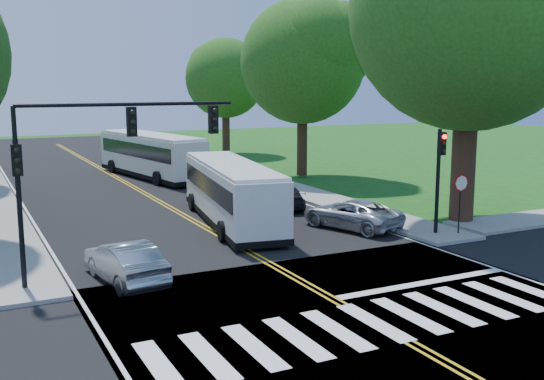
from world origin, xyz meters
TOP-DOWN VIEW (x-y plane):
  - ground at (0.00, 0.00)m, footprint 140.00×140.00m
  - road at (0.00, 18.00)m, footprint 14.00×96.00m
  - cross_road at (0.00, 0.00)m, footprint 60.00×12.00m
  - center_line at (0.00, 22.00)m, footprint 0.36×70.00m
  - edge_line_w at (-6.80, 22.00)m, footprint 0.12×70.00m
  - edge_line_e at (6.80, 22.00)m, footprint 0.12×70.00m
  - crosswalk at (0.00, -0.50)m, footprint 12.60×3.00m
  - stop_bar at (3.50, 1.60)m, footprint 6.60×0.40m
  - sidewalk_ne at (8.30, 25.00)m, footprint 2.60×40.00m
  - tree_ne_big at (11.00, 8.00)m, footprint 10.80×10.80m
  - tree_east_mid at (11.50, 24.00)m, footprint 8.40×8.40m
  - tree_east_far at (12.50, 40.00)m, footprint 7.20×7.20m
  - signal_nw at (-5.86, 6.43)m, footprint 7.15×0.46m
  - signal_ne at (8.20, 6.44)m, footprint 0.30×0.46m
  - stop_sign at (9.00, 5.98)m, footprint 0.76×0.08m
  - bus_lead at (1.41, 12.67)m, footprint 4.09×11.10m
  - bus_follow at (2.16, 28.54)m, footprint 4.47×11.85m
  - hatchback at (-5.17, 6.02)m, footprint 1.97×4.30m
  - suv at (5.79, 9.30)m, footprint 3.52×5.11m
  - dark_sedan at (5.39, 14.79)m, footprint 2.74×4.19m

SIDE VIEW (x-z plane):
  - ground at x=0.00m, z-range 0.00..0.00m
  - road at x=0.00m, z-range 0.00..0.01m
  - cross_road at x=0.00m, z-range 0.00..0.01m
  - center_line at x=0.00m, z-range 0.01..0.02m
  - edge_line_w at x=-6.80m, z-range 0.01..0.02m
  - edge_line_e at x=6.80m, z-range 0.01..0.02m
  - crosswalk at x=0.00m, z-range 0.01..0.02m
  - stop_bar at x=3.50m, z-range 0.01..0.02m
  - sidewalk_ne at x=8.30m, z-range 0.00..0.15m
  - dark_sedan at x=5.39m, z-range 0.01..1.14m
  - suv at x=5.79m, z-range 0.01..1.31m
  - hatchback at x=-5.17m, z-range 0.01..1.38m
  - bus_lead at x=1.41m, z-range 0.09..2.90m
  - bus_follow at x=2.16m, z-range 0.10..3.10m
  - stop_sign at x=9.00m, z-range 0.77..3.30m
  - signal_ne at x=8.20m, z-range 0.76..5.16m
  - signal_nw at x=-5.86m, z-range 1.55..7.21m
  - tree_east_far at x=12.50m, z-range 1.69..12.03m
  - tree_east_mid at x=11.50m, z-range 1.89..13.82m
  - tree_ne_big at x=11.00m, z-range 2.17..17.08m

